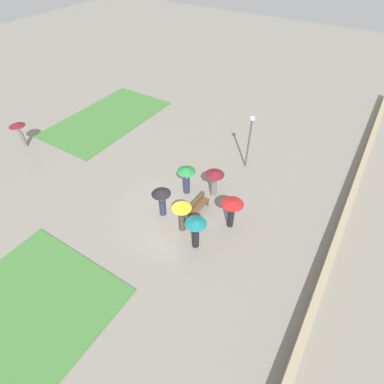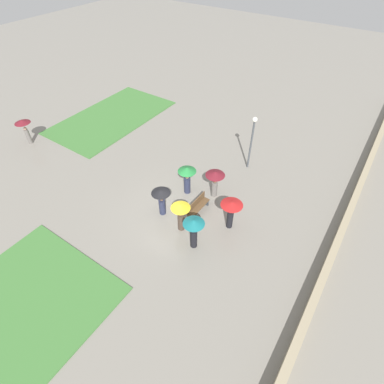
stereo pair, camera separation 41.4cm
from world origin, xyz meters
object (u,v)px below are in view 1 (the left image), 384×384
(crowd_person_teal, at_px, (196,228))
(lone_walker_far_path, at_px, (18,128))
(crowd_person_red, at_px, (232,208))
(crowd_person_green, at_px, (186,175))
(crowd_person_black, at_px, (162,198))
(lamp_post, at_px, (250,135))
(crowd_person_maroon, at_px, (214,178))
(crowd_person_yellow, at_px, (182,212))
(park_bench, at_px, (198,206))

(crowd_person_teal, bearing_deg, lone_walker_far_path, -76.30)
(crowd_person_red, relative_size, lone_walker_far_path, 0.97)
(crowd_person_green, height_order, lone_walker_far_path, same)
(crowd_person_black, distance_m, crowd_person_teal, 2.91)
(lamp_post, height_order, crowd_person_maroon, lamp_post)
(crowd_person_yellow, bearing_deg, crowd_person_teal, -51.69)
(lamp_post, bearing_deg, crowd_person_yellow, 175.31)
(park_bench, distance_m, crowd_person_yellow, 1.74)
(park_bench, distance_m, crowd_person_maroon, 1.95)
(crowd_person_teal, xyz_separation_m, lone_walker_far_path, (0.99, 15.36, 0.07))
(crowd_person_black, relative_size, crowd_person_maroon, 0.97)
(crowd_person_red, xyz_separation_m, lone_walker_far_path, (-1.20, 16.24, 0.13))
(lamp_post, xyz_separation_m, crowd_person_teal, (-7.49, -0.64, -1.06))
(park_bench, xyz_separation_m, crowd_person_black, (-1.19, 1.59, 0.76))
(park_bench, relative_size, lamp_post, 0.47)
(crowd_person_teal, bearing_deg, crowd_person_yellow, -98.40)
(crowd_person_teal, relative_size, crowd_person_green, 1.03)
(crowd_person_red, height_order, crowd_person_yellow, crowd_person_yellow)
(crowd_person_black, bearing_deg, crowd_person_yellow, 170.71)
(lamp_post, xyz_separation_m, lone_walker_far_path, (-6.50, 14.72, -0.98))
(lamp_post, distance_m, crowd_person_teal, 7.59)
(crowd_person_black, bearing_deg, crowd_person_maroon, -116.83)
(crowd_person_maroon, relative_size, lone_walker_far_path, 0.95)
(crowd_person_maroon, height_order, crowd_person_teal, crowd_person_teal)
(crowd_person_yellow, bearing_deg, lone_walker_far_path, 152.45)
(crowd_person_black, bearing_deg, lamp_post, -105.12)
(crowd_person_green, relative_size, crowd_person_yellow, 1.03)
(park_bench, xyz_separation_m, crowd_person_teal, (-2.11, -1.17, 0.94))
(crowd_person_yellow, xyz_separation_m, lone_walker_far_path, (0.41, 14.15, 0.17))
(park_bench, relative_size, crowd_person_teal, 0.89)
(lamp_post, xyz_separation_m, crowd_person_maroon, (-3.65, 0.45, -1.11))
(park_bench, relative_size, crowd_person_maroon, 0.95)
(crowd_person_black, height_order, lone_walker_far_path, lone_walker_far_path)
(crowd_person_maroon, height_order, crowd_person_yellow, crowd_person_yellow)
(park_bench, distance_m, crowd_person_green, 2.00)
(crowd_person_green, distance_m, crowd_person_red, 3.62)
(crowd_person_maroon, height_order, crowd_person_green, crowd_person_green)
(crowd_person_maroon, distance_m, crowd_person_yellow, 3.26)
(crowd_person_yellow, distance_m, lone_walker_far_path, 14.16)
(park_bench, relative_size, crowd_person_black, 0.98)
(crowd_person_yellow, bearing_deg, park_bench, 62.56)
(park_bench, distance_m, lamp_post, 5.77)
(crowd_person_teal, height_order, crowd_person_green, crowd_person_teal)
(crowd_person_black, xyz_separation_m, crowd_person_green, (2.25, -0.15, 0.13))
(crowd_person_green, distance_m, lone_walker_far_path, 12.94)
(crowd_person_green, bearing_deg, lamp_post, -51.73)
(lamp_post, distance_m, lone_walker_far_path, 16.12)
(crowd_person_maroon, xyz_separation_m, lone_walker_far_path, (-2.85, 14.26, 0.13))
(park_bench, height_order, crowd_person_teal, crowd_person_teal)
(crowd_person_maroon, relative_size, crowd_person_yellow, 0.98)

